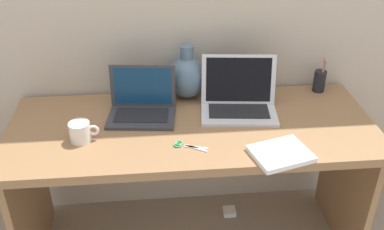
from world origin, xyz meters
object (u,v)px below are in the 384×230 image
at_px(laptop_left, 142,102).
at_px(coffee_mug, 81,132).
at_px(green_vase, 187,76).
at_px(pen_cup, 320,81).
at_px(laptop_right, 239,97).
at_px(notebook_stack, 281,154).
at_px(scissors, 185,145).
at_px(power_brick, 229,211).

bearing_deg(laptop_left, coffee_mug, -141.64).
distance_m(green_vase, pen_cup, 0.67).
xyz_separation_m(laptop_right, green_vase, (-0.23, 0.15, 0.04)).
height_order(laptop_left, notebook_stack, laptop_left).
bearing_deg(scissors, laptop_left, 121.53).
distance_m(coffee_mug, scissors, 0.44).
xyz_separation_m(notebook_stack, scissors, (-0.38, 0.10, -0.01)).
bearing_deg(green_vase, notebook_stack, -58.17).
relative_size(laptop_right, power_brick, 5.29).
bearing_deg(pen_cup, laptop_left, -170.88).
bearing_deg(scissors, coffee_mug, 169.28).
height_order(coffee_mug, power_brick, coffee_mug).
bearing_deg(laptop_left, pen_cup, 9.12).
bearing_deg(laptop_right, power_brick, 88.25).
distance_m(laptop_left, pen_cup, 0.90).
relative_size(laptop_left, notebook_stack, 1.45).
xyz_separation_m(laptop_left, coffee_mug, (-0.26, -0.20, -0.01)).
bearing_deg(pen_cup, green_vase, 179.62).
xyz_separation_m(green_vase, coffee_mug, (-0.48, -0.35, -0.07)).
distance_m(laptop_left, power_brick, 0.90).
xyz_separation_m(green_vase, pen_cup, (0.67, -0.00, -0.05)).
bearing_deg(green_vase, coffee_mug, -143.67).
distance_m(laptop_left, scissors, 0.34).
xyz_separation_m(scissors, power_brick, (0.28, 0.35, -0.72)).
height_order(pen_cup, power_brick, pen_cup).
distance_m(notebook_stack, pen_cup, 0.63).
height_order(coffee_mug, pen_cup, pen_cup).
relative_size(laptop_right, coffee_mug, 2.97).
relative_size(notebook_stack, pen_cup, 1.19).
xyz_separation_m(laptop_right, scissors, (-0.28, -0.28, -0.06)).
height_order(green_vase, pen_cup, green_vase).
distance_m(notebook_stack, power_brick, 0.87).
height_order(laptop_left, coffee_mug, laptop_left).
bearing_deg(notebook_stack, coffee_mug, 167.06).
bearing_deg(power_brick, pen_cup, 10.07).
relative_size(laptop_left, pen_cup, 1.72).
bearing_deg(power_brick, coffee_mug, -159.28).
relative_size(laptop_left, green_vase, 1.22).
bearing_deg(laptop_left, laptop_right, -0.20).
distance_m(green_vase, coffee_mug, 0.59).
xyz_separation_m(green_vase, notebook_stack, (0.33, -0.54, -0.10)).
xyz_separation_m(laptop_left, scissors, (0.17, -0.28, -0.05)).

